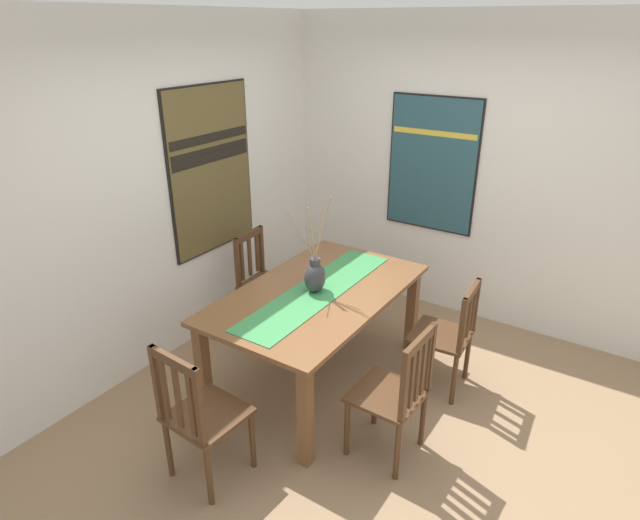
{
  "coord_description": "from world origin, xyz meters",
  "views": [
    {
      "loc": [
        -2.78,
        -1.4,
        2.6
      ],
      "look_at": [
        0.26,
        0.59,
        0.97
      ],
      "focal_mm": 30.05,
      "sensor_mm": 36.0,
      "label": 1
    }
  ],
  "objects_px": {
    "chair_1": "(448,334)",
    "painting_on_back_wall": "(211,170)",
    "painting_on_side_wall": "(432,164)",
    "centerpiece_vase": "(315,276)",
    "chair_3": "(200,414)",
    "chair_0": "(263,280)",
    "dining_table": "(317,304)",
    "chair_2": "(397,392)"
  },
  "relations": [
    {
      "from": "chair_1",
      "to": "painting_on_back_wall",
      "type": "xyz_separation_m",
      "value": [
        -0.18,
        2.12,
        0.99
      ]
    },
    {
      "from": "painting_on_back_wall",
      "to": "painting_on_side_wall",
      "type": "distance_m",
      "value": 1.98
    },
    {
      "from": "centerpiece_vase",
      "to": "painting_on_back_wall",
      "type": "height_order",
      "value": "painting_on_back_wall"
    },
    {
      "from": "chair_3",
      "to": "painting_on_side_wall",
      "type": "bearing_deg",
      "value": -3.73
    },
    {
      "from": "centerpiece_vase",
      "to": "chair_3",
      "type": "relative_size",
      "value": 0.78
    },
    {
      "from": "chair_0",
      "to": "painting_on_back_wall",
      "type": "distance_m",
      "value": 1.07
    },
    {
      "from": "chair_0",
      "to": "dining_table",
      "type": "bearing_deg",
      "value": -115.22
    },
    {
      "from": "centerpiece_vase",
      "to": "chair_1",
      "type": "xyz_separation_m",
      "value": [
        0.47,
        -0.88,
        -0.44
      ]
    },
    {
      "from": "centerpiece_vase",
      "to": "chair_1",
      "type": "height_order",
      "value": "centerpiece_vase"
    },
    {
      "from": "chair_0",
      "to": "centerpiece_vase",
      "type": "bearing_deg",
      "value": -116.31
    },
    {
      "from": "centerpiece_vase",
      "to": "dining_table",
      "type": "bearing_deg",
      "value": -30.3
    },
    {
      "from": "chair_3",
      "to": "chair_1",
      "type": "bearing_deg",
      "value": -27.96
    },
    {
      "from": "chair_1",
      "to": "dining_table",
      "type": "bearing_deg",
      "value": 117.46
    },
    {
      "from": "chair_1",
      "to": "chair_2",
      "type": "xyz_separation_m",
      "value": [
        -0.86,
        0.01,
        0.03
      ]
    },
    {
      "from": "centerpiece_vase",
      "to": "painting_on_back_wall",
      "type": "relative_size",
      "value": 0.53
    },
    {
      "from": "chair_1",
      "to": "chair_3",
      "type": "distance_m",
      "value": 1.89
    },
    {
      "from": "chair_0",
      "to": "chair_1",
      "type": "distance_m",
      "value": 1.72
    },
    {
      "from": "centerpiece_vase",
      "to": "chair_2",
      "type": "distance_m",
      "value": 1.04
    },
    {
      "from": "chair_2",
      "to": "painting_on_side_wall",
      "type": "bearing_deg",
      "value": 18.7
    },
    {
      "from": "centerpiece_vase",
      "to": "chair_3",
      "type": "bearing_deg",
      "value": 179.42
    },
    {
      "from": "centerpiece_vase",
      "to": "painting_on_side_wall",
      "type": "relative_size",
      "value": 0.61
    },
    {
      "from": "chair_0",
      "to": "painting_on_side_wall",
      "type": "bearing_deg",
      "value": -39.17
    },
    {
      "from": "chair_1",
      "to": "chair_2",
      "type": "bearing_deg",
      "value": 179.66
    },
    {
      "from": "chair_1",
      "to": "chair_3",
      "type": "bearing_deg",
      "value": 152.04
    },
    {
      "from": "painting_on_back_wall",
      "to": "centerpiece_vase",
      "type": "bearing_deg",
      "value": -102.85
    },
    {
      "from": "dining_table",
      "to": "painting_on_side_wall",
      "type": "height_order",
      "value": "painting_on_side_wall"
    },
    {
      "from": "chair_2",
      "to": "painting_on_back_wall",
      "type": "xyz_separation_m",
      "value": [
        0.67,
        2.11,
        0.96
      ]
    },
    {
      "from": "chair_2",
      "to": "painting_on_side_wall",
      "type": "height_order",
      "value": "painting_on_side_wall"
    },
    {
      "from": "centerpiece_vase",
      "to": "painting_on_back_wall",
      "type": "bearing_deg",
      "value": 77.15
    },
    {
      "from": "dining_table",
      "to": "chair_0",
      "type": "relative_size",
      "value": 1.92
    },
    {
      "from": "chair_3",
      "to": "painting_on_side_wall",
      "type": "distance_m",
      "value": 3.02
    },
    {
      "from": "chair_2",
      "to": "chair_3",
      "type": "bearing_deg",
      "value": 132.72
    },
    {
      "from": "centerpiece_vase",
      "to": "chair_0",
      "type": "bearing_deg",
      "value": 63.69
    },
    {
      "from": "chair_0",
      "to": "painting_on_side_wall",
      "type": "relative_size",
      "value": 0.74
    },
    {
      "from": "painting_on_side_wall",
      "to": "chair_0",
      "type": "bearing_deg",
      "value": 140.83
    },
    {
      "from": "dining_table",
      "to": "painting_on_side_wall",
      "type": "relative_size",
      "value": 1.42
    },
    {
      "from": "painting_on_back_wall",
      "to": "painting_on_side_wall",
      "type": "height_order",
      "value": "painting_on_back_wall"
    },
    {
      "from": "dining_table",
      "to": "chair_1",
      "type": "height_order",
      "value": "chair_1"
    },
    {
      "from": "chair_0",
      "to": "painting_on_back_wall",
      "type": "bearing_deg",
      "value": 108.32
    },
    {
      "from": "dining_table",
      "to": "chair_3",
      "type": "bearing_deg",
      "value": 179.0
    },
    {
      "from": "chair_0",
      "to": "chair_3",
      "type": "bearing_deg",
      "value": -152.93
    },
    {
      "from": "chair_0",
      "to": "chair_2",
      "type": "bearing_deg",
      "value": -115.25
    }
  ]
}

